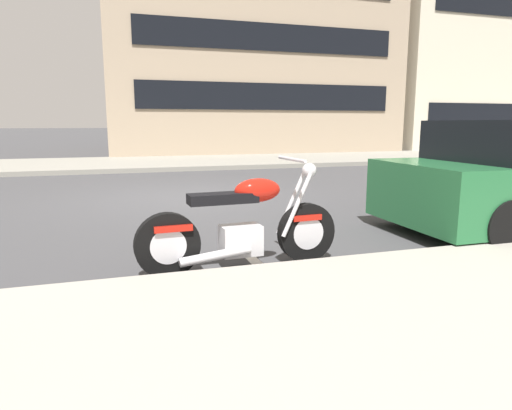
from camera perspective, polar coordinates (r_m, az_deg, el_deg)
ground_plane at (r=9.14m, az=-8.52°, el=0.98°), size 260.00×260.00×0.00m
sidewalk_far_curb at (r=21.13m, az=22.01°, el=5.76°), size 120.00×5.00×0.14m
parking_stall_stripe at (r=5.05m, az=-0.81°, el=-6.44°), size 0.12×2.20×0.01m
parked_motorcycle at (r=4.55m, az=-1.66°, el=-2.83°), size 2.09×0.62×1.11m
townhouse_mid_block at (r=25.50m, az=-2.62°, el=20.01°), size 13.26×11.45×11.56m
townhouse_behind_pole at (r=30.01m, az=21.47°, el=14.84°), size 9.68×9.81×8.43m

